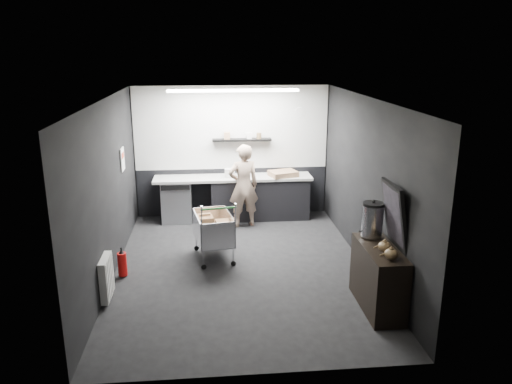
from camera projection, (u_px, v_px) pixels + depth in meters
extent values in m
plane|color=black|center=(241.00, 268.00, 8.07)|extent=(5.50, 5.50, 0.00)
plane|color=white|center=(240.00, 99.00, 7.31)|extent=(5.50, 5.50, 0.00)
plane|color=black|center=(232.00, 152.00, 10.32)|extent=(5.50, 0.00, 5.50)
plane|color=black|center=(258.00, 260.00, 5.06)|extent=(5.50, 0.00, 5.50)
plane|color=black|center=(108.00, 191.00, 7.51)|extent=(0.00, 5.50, 5.50)
plane|color=black|center=(367.00, 184.00, 7.87)|extent=(0.00, 5.50, 5.50)
cube|color=silver|center=(232.00, 128.00, 10.16)|extent=(3.95, 0.02, 1.70)
cube|color=black|center=(232.00, 191.00, 10.54)|extent=(3.95, 0.02, 1.00)
cube|color=black|center=(242.00, 140.00, 10.14)|extent=(1.20, 0.22, 0.04)
cylinder|color=silver|center=(300.00, 112.00, 10.20)|extent=(0.20, 0.03, 0.20)
cube|color=white|center=(122.00, 159.00, 8.70)|extent=(0.02, 0.30, 0.40)
cube|color=red|center=(122.00, 155.00, 8.68)|extent=(0.02, 0.22, 0.10)
cube|color=silver|center=(106.00, 278.00, 6.93)|extent=(0.10, 0.50, 0.60)
cube|color=white|center=(233.00, 91.00, 9.09)|extent=(2.40, 0.20, 0.04)
cube|color=black|center=(260.00, 198.00, 10.31)|extent=(2.00, 0.56, 0.85)
cube|color=#ACACA7|center=(233.00, 178.00, 10.14)|extent=(3.20, 0.60, 0.05)
cube|color=#9EA0A5|center=(177.00, 201.00, 10.16)|extent=(0.60, 0.58, 0.85)
cube|color=black|center=(175.00, 188.00, 9.77)|extent=(0.56, 0.02, 0.10)
imported|color=beige|center=(244.00, 186.00, 9.74)|extent=(0.67, 0.50, 1.65)
cube|color=silver|center=(214.00, 240.00, 8.36)|extent=(0.71, 0.96, 0.02)
cube|color=silver|center=(197.00, 228.00, 8.27)|extent=(0.16, 0.87, 0.47)
cube|color=silver|center=(230.00, 227.00, 8.32)|extent=(0.16, 0.87, 0.47)
cube|color=silver|center=(214.00, 237.00, 7.89)|extent=(0.56, 0.11, 0.47)
cube|color=silver|center=(213.00, 219.00, 8.71)|extent=(0.56, 0.11, 0.47)
cylinder|color=silver|center=(199.00, 258.00, 8.00)|extent=(0.02, 0.02, 0.31)
cylinder|color=silver|center=(230.00, 257.00, 8.04)|extent=(0.02, 0.02, 0.31)
cylinder|color=silver|center=(200.00, 240.00, 8.76)|extent=(0.02, 0.02, 0.31)
cylinder|color=silver|center=(228.00, 239.00, 8.81)|extent=(0.02, 0.02, 0.31)
cylinder|color=#248531|center=(213.00, 209.00, 7.70)|extent=(0.57, 0.13, 0.03)
cube|color=brown|center=(206.00, 227.00, 8.39)|extent=(0.30, 0.35, 0.39)
cube|color=brown|center=(223.00, 232.00, 8.20)|extent=(0.27, 0.32, 0.35)
cylinder|color=black|center=(199.00, 266.00, 8.04)|extent=(0.09, 0.04, 0.08)
cylinder|color=black|center=(200.00, 247.00, 8.80)|extent=(0.09, 0.04, 0.08)
cylinder|color=black|center=(230.00, 265.00, 8.08)|extent=(0.09, 0.04, 0.08)
cylinder|color=black|center=(228.00, 246.00, 8.84)|extent=(0.09, 0.04, 0.08)
cube|color=black|center=(378.00, 278.00, 6.73)|extent=(0.44, 1.17, 0.88)
cylinder|color=silver|center=(372.00, 221.00, 6.91)|extent=(0.29, 0.29, 0.45)
cylinder|color=black|center=(373.00, 204.00, 6.84)|extent=(0.29, 0.29, 0.04)
sphere|color=black|center=(374.00, 201.00, 6.83)|extent=(0.05, 0.05, 0.05)
ellipsoid|color=brown|center=(385.00, 247.00, 6.44)|extent=(0.18, 0.18, 0.14)
ellipsoid|color=brown|center=(391.00, 254.00, 6.21)|extent=(0.18, 0.18, 0.14)
cube|color=black|center=(395.00, 215.00, 6.55)|extent=(0.20, 0.68, 0.87)
cube|color=black|center=(393.00, 215.00, 6.54)|extent=(0.14, 0.58, 0.75)
cylinder|color=#B70D0C|center=(122.00, 264.00, 7.70)|extent=(0.14, 0.14, 0.37)
cone|color=black|center=(121.00, 252.00, 7.64)|extent=(0.09, 0.09, 0.06)
cylinder|color=black|center=(121.00, 249.00, 7.63)|extent=(0.03, 0.03, 0.06)
cube|color=#936E4E|center=(283.00, 174.00, 10.16)|extent=(0.63, 0.54, 0.11)
cylinder|color=beige|center=(243.00, 172.00, 10.12)|extent=(0.20, 0.20, 0.20)
cube|color=silver|center=(230.00, 173.00, 10.05)|extent=(0.20, 0.16, 0.18)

